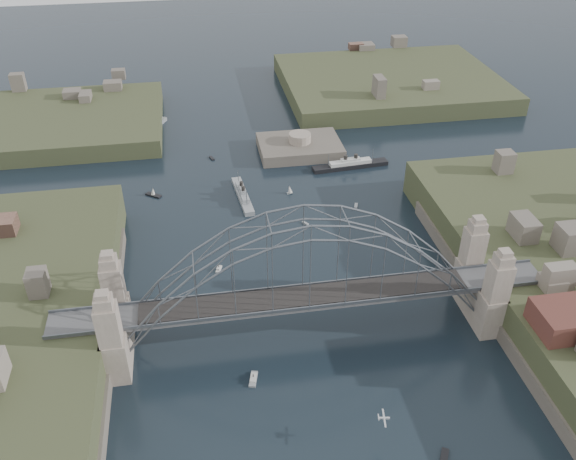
% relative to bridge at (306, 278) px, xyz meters
% --- Properties ---
extents(ground, '(500.00, 500.00, 0.00)m').
position_rel_bridge_xyz_m(ground, '(0.00, 0.00, -12.32)').
color(ground, black).
rests_on(ground, ground).
extents(bridge, '(84.00, 13.80, 24.60)m').
position_rel_bridge_xyz_m(bridge, '(0.00, 0.00, 0.00)').
color(bridge, '#505053').
rests_on(bridge, ground).
extents(headland_nw, '(60.00, 45.00, 9.00)m').
position_rel_bridge_xyz_m(headland_nw, '(-55.00, 95.00, -11.82)').
color(headland_nw, '#363C22').
rests_on(headland_nw, ground).
extents(headland_ne, '(70.00, 55.00, 9.50)m').
position_rel_bridge_xyz_m(headland_ne, '(50.00, 110.00, -11.57)').
color(headland_ne, '#363C22').
rests_on(headland_ne, ground).
extents(fort_island, '(22.00, 16.00, 9.40)m').
position_rel_bridge_xyz_m(fort_island, '(12.00, 70.00, -12.66)').
color(fort_island, '#534B41').
rests_on(fort_island, ground).
extents(naval_cruiser_near, '(3.83, 17.20, 5.12)m').
position_rel_bridge_xyz_m(naval_cruiser_near, '(-5.89, 48.13, -11.53)').
color(naval_cruiser_near, gray).
rests_on(naval_cruiser_near, ground).
extents(naval_cruiser_far, '(8.00, 13.46, 4.75)m').
position_rel_bridge_xyz_m(naval_cruiser_far, '(-27.60, 91.56, -11.58)').
color(naval_cruiser_far, gray).
rests_on(naval_cruiser_far, ground).
extents(ocean_liner, '(20.25, 4.51, 4.93)m').
position_rel_bridge_xyz_m(ocean_liner, '(23.30, 58.87, -11.56)').
color(ocean_liner, black).
rests_on(ocean_liner, ground).
extents(aeroplane, '(1.76, 3.19, 0.46)m').
position_rel_bridge_xyz_m(aeroplane, '(6.44, -23.84, -7.17)').
color(aeroplane, silver).
extents(small_boat_a, '(1.47, 2.39, 1.43)m').
position_rel_bridge_xyz_m(small_boat_a, '(-13.59, 20.79, -12.04)').
color(small_boat_a, silver).
rests_on(small_boat_a, ground).
extents(small_boat_b, '(1.41, 1.69, 0.45)m').
position_rel_bridge_xyz_m(small_boat_b, '(6.71, 34.48, -12.17)').
color(small_boat_b, silver).
rests_on(small_boat_b, ground).
extents(small_boat_c, '(1.88, 3.47, 1.43)m').
position_rel_bridge_xyz_m(small_boat_c, '(-10.23, -9.18, -12.04)').
color(small_boat_c, silver).
rests_on(small_boat_c, ground).
extents(small_boat_d, '(1.34, 2.20, 0.45)m').
position_rel_bridge_xyz_m(small_boat_d, '(19.81, 39.86, -12.17)').
color(small_boat_d, silver).
rests_on(small_boat_d, ground).
extents(small_boat_e, '(4.00, 3.41, 2.38)m').
position_rel_bridge_xyz_m(small_boat_e, '(-26.95, 52.75, -11.72)').
color(small_boat_e, silver).
rests_on(small_boat_e, ground).
extents(small_boat_f, '(1.48, 1.29, 2.38)m').
position_rel_bridge_xyz_m(small_boat_f, '(5.53, 48.33, -11.27)').
color(small_boat_f, silver).
rests_on(small_boat_f, ground).
extents(small_boat_g, '(2.42, 3.23, 0.45)m').
position_rel_bridge_xyz_m(small_boat_g, '(14.54, -28.10, -12.17)').
color(small_boat_g, silver).
rests_on(small_boat_g, ground).
extents(small_boat_h, '(1.46, 2.36, 0.45)m').
position_rel_bridge_xyz_m(small_boat_h, '(-11.90, 69.86, -12.17)').
color(small_boat_h, silver).
rests_on(small_boat_h, ground).
extents(small_boat_i, '(1.35, 2.38, 1.43)m').
position_rel_bridge_xyz_m(small_boat_i, '(27.59, 9.17, -12.04)').
color(small_boat_i, silver).
rests_on(small_boat_i, ground).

